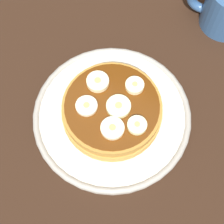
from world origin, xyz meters
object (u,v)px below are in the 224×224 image
Objects in this scene: plate at (112,116)px; banana_slice_1 at (112,128)px; banana_slice_2 at (135,86)px; banana_slice_4 at (137,125)px; banana_slice_5 at (98,82)px; banana_slice_3 at (87,106)px; banana_slice_0 at (120,104)px; pancake_stack at (113,112)px.

banana_slice_1 is (-1.44, 3.41, 4.12)cm from plate.
plate is 6.11cm from banana_slice_2.
banana_slice_4 is 8.85cm from banana_slice_5.
banana_slice_1 is at bearing 112.88° from plate.
banana_slice_1 reaches higher than banana_slice_3.
plate is 6.32cm from banana_slice_4.
banana_slice_0 is at bearing 74.94° from banana_slice_2.
banana_slice_2 reaches higher than banana_slice_4.
plate is at bearing -153.83° from banana_slice_3.
banana_slice_4 is (-3.01, -1.69, 0.02)cm from banana_slice_1.
banana_slice_1 is 5.04cm from banana_slice_3.
banana_slice_1 is at bearing 96.63° from banana_slice_0.
banana_slice_3 is 0.95× the size of banana_slice_5.
banana_slice_3 is (4.27, 2.01, -0.07)cm from banana_slice_0.
banana_slice_1 is 7.42cm from banana_slice_2.
pancake_stack is 4.56× the size of banana_slice_1.
plate is 7.66× the size of banana_slice_3.
banana_slice_0 and banana_slice_4 have the same top height.
pancake_stack is 4.82× the size of banana_slice_3.
banana_slice_1 reaches higher than pancake_stack.
banana_slice_5 is (0.02, -4.17, 0.13)cm from banana_slice_3.
plate is 8.73× the size of banana_slice_4.
banana_slice_0 is 4.05cm from banana_slice_4.
banana_slice_4 reaches higher than pancake_stack.
plate is 7.26× the size of banana_slice_5.
banana_slice_0 is 4.80cm from banana_slice_5.
banana_slice_2 is at bearing -94.05° from banana_slice_1.
plate is 1.59× the size of pancake_stack.
banana_slice_0 is 1.06× the size of banana_slice_1.
banana_slice_2 is (-1.96, -3.99, 4.19)cm from plate.
banana_slice_4 is (-7.72, 0.12, 0.08)cm from banana_slice_3.
banana_slice_0 is at bearing 153.25° from banana_slice_5.
banana_slice_0 is at bearing -31.58° from banana_slice_4.
banana_slice_5 reaches higher than banana_slice_1.
banana_slice_5 is (4.73, -5.97, 0.07)cm from banana_slice_1.
banana_slice_3 is (4.71, -1.81, -0.05)cm from banana_slice_1.
banana_slice_5 is at bearing -37.88° from plate.
banana_slice_0 reaches higher than pancake_stack.
banana_slice_1 is (-0.44, 3.81, -0.01)cm from banana_slice_0.
plate is at bearing -52.76° from pancake_stack.
banana_slice_0 is at bearing -139.36° from pancake_stack.
pancake_stack is 3.89cm from banana_slice_1.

